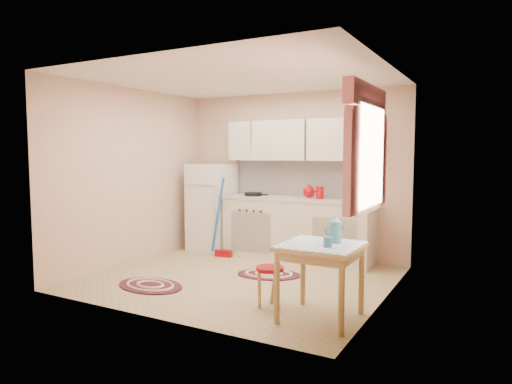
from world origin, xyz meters
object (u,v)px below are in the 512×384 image
table (320,282)px  stool (270,287)px  fridge (212,207)px  base_cabinets (297,230)px

table → stool: size_ratio=1.71×
fridge → stool: size_ratio=3.33×
base_cabinets → fridge: bearing=-178.1°
table → stool: table is taller
fridge → base_cabinets: (1.49, 0.05, -0.26)m
fridge → base_cabinets: fridge is taller
fridge → stool: 2.95m
fridge → stool: (2.09, -2.03, -0.49)m
base_cabinets → table: size_ratio=3.12×
base_cabinets → stool: size_ratio=5.36×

